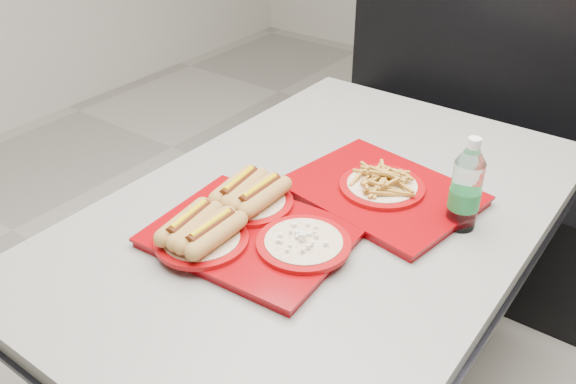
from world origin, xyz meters
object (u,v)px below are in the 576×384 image
Objects in this scene: tray_far at (382,188)px; water_bottle at (466,189)px; booth_bench at (477,157)px; tray_near at (245,225)px; diner_table at (323,261)px.

water_bottle reaches higher than tray_far.
booth_bench reaches higher than water_bottle.
tray_near is at bearing -137.99° from water_bottle.
water_bottle is (0.29, 0.11, 0.26)m from diner_table.
booth_bench is at bearing 90.00° from diner_table.
tray_near is 0.92× the size of tray_far.
diner_table is 6.45× the size of water_bottle.
tray_near is 0.49m from water_bottle.
booth_bench is at bearing 95.09° from tray_far.
booth_bench is at bearing 106.39° from water_bottle.
diner_table is 1.11m from booth_bench.
booth_bench is 1.36m from tray_near.
water_bottle is at bearing -73.61° from booth_bench.
tray_far is at bearing 179.96° from water_bottle.
tray_far is (0.09, 0.11, 0.19)m from diner_table.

